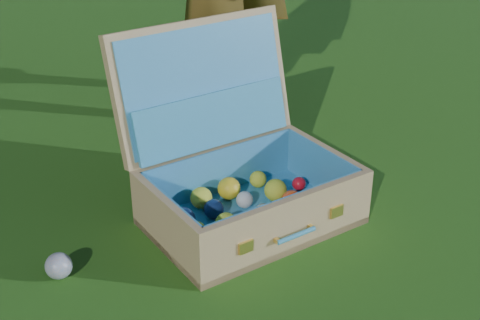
# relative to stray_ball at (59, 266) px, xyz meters

# --- Properties ---
(ground) EXTENTS (60.00, 60.00, 0.00)m
(ground) POSITION_rel_stray_ball_xyz_m (0.69, 0.08, -0.03)
(ground) COLOR #215114
(ground) RESTS_ON ground
(stray_ball) EXTENTS (0.07, 0.07, 0.07)m
(stray_ball) POSITION_rel_stray_ball_xyz_m (0.00, 0.00, 0.00)
(stray_ball) COLOR teal
(stray_ball) RESTS_ON ground
(suitcase) EXTENTS (0.62, 0.57, 0.52)m
(suitcase) POSITION_rel_stray_ball_xyz_m (0.52, 0.09, 0.11)
(suitcase) COLOR tan
(suitcase) RESTS_ON ground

